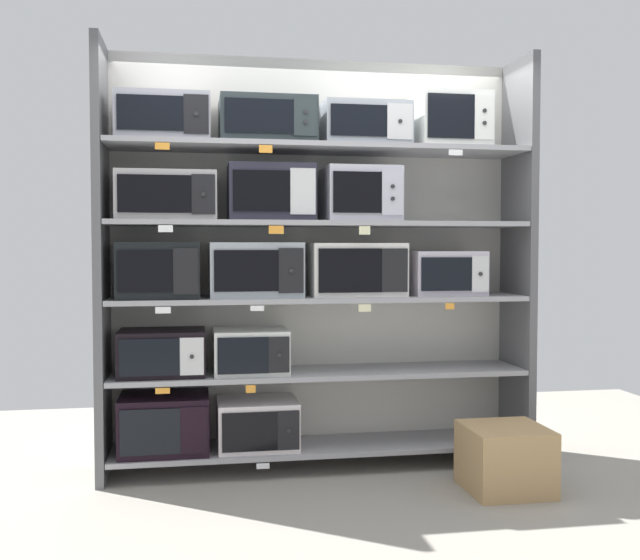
{
  "coord_description": "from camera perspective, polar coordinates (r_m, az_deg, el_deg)",
  "views": [
    {
      "loc": [
        -0.76,
        -4.47,
        1.36
      ],
      "look_at": [
        0.0,
        0.0,
        1.16
      ],
      "focal_mm": 41.44,
      "sensor_mm": 36.0,
      "label": 1
    }
  ],
  "objects": [
    {
      "name": "microwave_7",
      "position": [
        4.73,
        9.6,
        0.53
      ],
      "size": [
        0.45,
        0.38,
        0.28
      ],
      "color": "#BEB4C3",
      "rests_on": "shelf_2"
    },
    {
      "name": "shelf_1",
      "position": [
        4.6,
        0.0,
        -7.18
      ],
      "size": [
        2.54,
        0.46,
        0.03
      ],
      "primitive_type": "cube",
      "color": "#99999E"
    },
    {
      "name": "microwave_11",
      "position": [
        4.53,
        -12.01,
        12.12
      ],
      "size": [
        0.54,
        0.36,
        0.28
      ],
      "color": "#9B9CA9",
      "rests_on": "shelf_4"
    },
    {
      "name": "microwave_9",
      "position": [
        4.5,
        -3.82,
        6.72
      ],
      "size": [
        0.51,
        0.34,
        0.34
      ],
      "color": "#282836",
      "rests_on": "shelf_3"
    },
    {
      "name": "price_tag_1",
      "position": [
        4.32,
        -12.06,
        -8.37
      ],
      "size": [
        0.08,
        0.0,
        0.03
      ],
      "primitive_type": "cube",
      "color": "orange"
    },
    {
      "name": "microwave_1",
      "position": [
        4.61,
        -4.87,
        -10.98
      ],
      "size": [
        0.48,
        0.42,
        0.29
      ],
      "color": "silver",
      "rests_on": "shelf_0"
    },
    {
      "name": "microwave_10",
      "position": [
        4.59,
        3.11,
        6.59
      ],
      "size": [
        0.45,
        0.42,
        0.33
      ],
      "color": "#B5B5C4",
      "rests_on": "shelf_3"
    },
    {
      "name": "price_tag_5",
      "position": [
        4.37,
        3.48,
        -2.17
      ],
      "size": [
        0.08,
        0.0,
        0.04
      ],
      "primitive_type": "cube",
      "color": "beige"
    },
    {
      "name": "shipping_carton",
      "position": [
        4.38,
        14.1,
        -13.22
      ],
      "size": [
        0.44,
        0.44,
        0.36
      ],
      "primitive_type": "cube",
      "color": "tan",
      "rests_on": "ground"
    },
    {
      "name": "microwave_3",
      "position": [
        4.52,
        -5.39,
        -5.47
      ],
      "size": [
        0.45,
        0.39,
        0.26
      ],
      "color": "silver",
      "rests_on": "shelf_1"
    },
    {
      "name": "price_tag_3",
      "position": [
        4.25,
        -12.03,
        -2.29
      ],
      "size": [
        0.09,
        0.0,
        0.04
      ],
      "primitive_type": "cube",
      "color": "white"
    },
    {
      "name": "microwave_12",
      "position": [
        4.55,
        -4.13,
        12.07
      ],
      "size": [
        0.57,
        0.43,
        0.27
      ],
      "color": "#273033",
      "rests_on": "shelf_4"
    },
    {
      "name": "price_tag_9",
      "position": [
        4.35,
        3.47,
        3.85
      ],
      "size": [
        0.07,
        0.0,
        0.05
      ],
      "primitive_type": "cube",
      "color": "beige"
    },
    {
      "name": "microwave_14",
      "position": [
        4.81,
        9.93,
        11.94
      ],
      "size": [
        0.44,
        0.42,
        0.34
      ],
      "color": "white",
      "rests_on": "shelf_4"
    },
    {
      "name": "ground",
      "position": [
        3.81,
        2.67,
        -18.61
      ],
      "size": [
        6.54,
        6.0,
        0.02
      ],
      "primitive_type": "cube",
      "color": "gray"
    },
    {
      "name": "shelf_2",
      "position": [
        4.55,
        0.0,
        -1.45
      ],
      "size": [
        2.54,
        0.46,
        0.03
      ],
      "primitive_type": "cube",
      "color": "#99999E"
    },
    {
      "name": "price_tag_4",
      "position": [
        4.27,
        -4.87,
        -2.19
      ],
      "size": [
        0.08,
        0.0,
        0.03
      ],
      "primitive_type": "cube",
      "color": "white"
    },
    {
      "name": "back_panel",
      "position": [
        4.78,
        -0.5,
        1.55
      ],
      "size": [
        2.74,
        0.04,
        2.57
      ],
      "primitive_type": "cube",
      "color": "beige",
      "rests_on": "ground"
    },
    {
      "name": "shelf_3",
      "position": [
        4.54,
        0.0,
        4.36
      ],
      "size": [
        2.54,
        0.46,
        0.03
      ],
      "primitive_type": "cube",
      "color": "#99999E"
    },
    {
      "name": "price_tag_10",
      "position": [
        4.28,
        -12.08,
        10.08
      ],
      "size": [
        0.08,
        0.0,
        0.04
      ],
      "primitive_type": "cube",
      "color": "orange"
    },
    {
      "name": "shelf_0",
      "position": [
        4.7,
        0.0,
        -12.72
      ],
      "size": [
        2.54,
        0.46,
        0.03
      ],
      "primitive_type": "cube",
      "color": "#99999E",
      "rests_on": "ground"
    },
    {
      "name": "microwave_0",
      "position": [
        4.59,
        -11.92,
        -10.76
      ],
      "size": [
        0.52,
        0.42,
        0.34
      ],
      "color": "black",
      "rests_on": "shelf_0"
    },
    {
      "name": "price_tag_6",
      "position": [
        4.51,
        10.0,
        -2.01
      ],
      "size": [
        0.05,
        0.0,
        0.04
      ],
      "primitive_type": "cube",
      "color": "orange"
    },
    {
      "name": "price_tag_0",
      "position": [
        4.44,
        -4.43,
        -14.13
      ],
      "size": [
        0.08,
        0.0,
        0.03
      ],
      "primitive_type": "cube",
      "color": "white"
    },
    {
      "name": "microwave_4",
      "position": [
        4.47,
        -12.33,
        0.74
      ],
      "size": [
        0.48,
        0.42,
        0.33
      ],
      "color": "black",
      "rests_on": "shelf_2"
    },
    {
      "name": "upright_right",
      "position": [
        4.92,
        15.07,
        1.49
      ],
      "size": [
        0.05,
        0.46,
        2.57
      ],
      "primitive_type": "cube",
      "color": "#5B5B5E",
      "rests_on": "ground"
    },
    {
      "name": "microwave_13",
      "position": [
        4.65,
        3.48,
        11.84
      ],
      "size": [
        0.53,
        0.35,
        0.26
      ],
      "color": "#99A2AB",
      "rests_on": "shelf_4"
    },
    {
      "name": "price_tag_12",
      "position": [
        4.55,
        10.43,
        9.67
      ],
      "size": [
        0.09,
        0.0,
        0.03
      ],
      "primitive_type": "cube",
      "color": "white"
    },
    {
      "name": "price_tag_7",
      "position": [
        4.24,
        -11.84,
        3.9
      ],
      "size": [
        0.08,
        0.0,
        0.04
      ],
      "primitive_type": "cube",
      "color": "white"
    },
    {
      "name": "microwave_5",
      "position": [
        4.48,
        -5.0,
        0.79
      ],
      "size": [
        0.55,
        0.39,
        0.33
      ],
      "color": "#9DA7AE",
      "rests_on": "shelf_2"
    },
    {
      "name": "price_tag_8",
      "position": [
        4.26,
        -3.4,
        3.89
      ],
      "size": [
        0.09,
        0.0,
        0.05
      ],
      "primitive_type": "cube",
      "color": "orange"
    },
    {
      "name": "price_tag_11",
      "position": [
        4.29,
        -4.21,
        10.07
      ],
      "size": [
        0.08,
        0.0,
        0.04
      ],
      "primitive_type": "cube",
      "color": "orange"
    },
    {
      "name": "shelf_4",
      "position": [
        4.58,
        0.0,
        10.13
      ],
      "size": [
        2.54,
        0.46,
        0.03
      ],
      "primitive_type": "cube",
      "color": "#99999E"
    },
    {
      "name": "microwave_8",
      "position": [
        4.48,
        -11.74,
        6.35
      ],
      "size": [
        0.58,
        0.41,
        0.28
      ],
      "color": "#A39FA0",
      "rests_on": "shelf_3"
    },
    {
      "name": "microwave_6",
      "position": [
        4.58,
        2.8,
        0.81
      ],
      "size": [
        0.58,
        0.37,
        0.33
      ],
      "color": "silver",
      "rests_on": "shelf_2"
    },
    {
      "name": "price_tag_2",
      "position": [
        4.33,
        -5.37,
        -8.38
      ],
      "size": [
        0.06,
        0.0,
        0.04
      ],
      "primitive_type": "cube",
      "color": "orange"
    },
    {
      "name": "microwave_2",
      "position": [
        4.51,
        -12.09,
        -5.5
      ],
      "size": [
        0.51,
        0.4,
        0.27
      ],
      "color": "black",
      "rests_on": "shelf_1"
    },
    {
      "name": "upright_left",
      "position": [
        4.5,
        -16.51,
        1.39
      ],
      "size": [
        0.05,
        0.46,
        2.57
      ],
      "primitive_type": "cube",
      "color": "#5B5B5E",
      "rests_on": "ground"
    }
  ]
}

